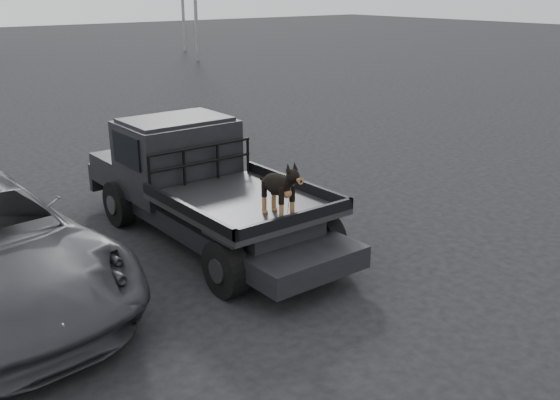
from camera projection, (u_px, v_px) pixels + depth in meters
ground at (281, 268)px, 8.87m from camera, size 120.00×120.00×0.00m
flatbed_ute at (210, 213)px, 9.68m from camera, size 2.00×5.40×0.92m
ute_cab at (177, 145)px, 10.10m from camera, size 1.72×1.30×0.88m
headache_rack at (201, 164)px, 9.59m from camera, size 1.80×0.08×0.55m
dog at (278, 189)px, 8.12m from camera, size 0.32×0.60×0.74m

